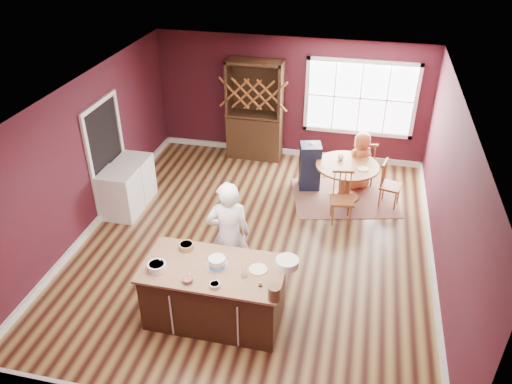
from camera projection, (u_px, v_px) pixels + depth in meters
room_shell at (255, 175)px, 8.07m from camera, size 7.00×7.00×7.00m
window at (360, 98)px, 10.59m from camera, size 2.36×0.10×1.66m
doorway at (107, 157)px, 9.30m from camera, size 0.08×1.26×2.13m
kitchen_island at (215, 294)px, 7.01m from camera, size 1.94×1.02×0.92m
dining_table at (346, 174)px, 9.74m from camera, size 1.22×1.22×0.75m
baker at (228, 235)px, 7.40m from camera, size 0.76×0.62×1.81m
layer_cake at (217, 262)px, 6.75m from camera, size 0.33×0.33×0.13m
bowl_blue at (157, 267)px, 6.70m from camera, size 0.25×0.25×0.10m
bowl_yellow at (186, 246)px, 7.09m from camera, size 0.21×0.21×0.08m
bowl_pink at (188, 280)px, 6.49m from camera, size 0.15×0.15×0.05m
bowl_olive at (215, 285)px, 6.42m from camera, size 0.14×0.14×0.05m
drinking_glass at (244, 272)px, 6.55m from camera, size 0.08×0.08×0.16m
dinner_plate at (258, 269)px, 6.71m from camera, size 0.25×0.25×0.02m
white_tub at (287, 263)px, 6.76m from camera, size 0.32×0.32×0.11m
stoneware_crock at (274, 293)px, 6.19m from camera, size 0.17×0.17×0.20m
toy_figurine at (260, 284)px, 6.42m from camera, size 0.05×0.05×0.08m
rug at (344, 197)px, 10.01m from camera, size 2.31×1.97×0.01m
chair_east at (391, 184)px, 9.55m from camera, size 0.45×0.47×0.93m
chair_south at (342, 198)px, 9.06m from camera, size 0.47×0.46×0.99m
chair_north at (365, 161)px, 10.28m from camera, size 0.48×0.46×0.99m
seated_woman at (361, 160)px, 10.07m from camera, size 0.71×0.68×1.22m
high_chair at (310, 165)px, 10.12m from camera, size 0.49×0.49×1.01m
toddler at (311, 150)px, 10.03m from camera, size 0.18×0.14×0.26m
table_plate at (363, 169)px, 9.47m from camera, size 0.20×0.20×0.02m
table_cup at (341, 157)px, 9.79m from camera, size 0.15×0.15×0.10m
hutch at (255, 110)px, 11.01m from camera, size 1.22×0.51×2.24m
washer at (120, 194)px, 9.26m from camera, size 0.63×0.61×0.91m
dryer at (135, 178)px, 9.80m from camera, size 0.61×0.59×0.89m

